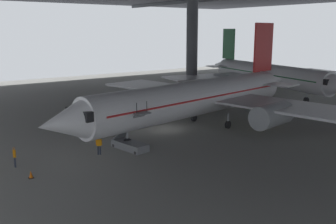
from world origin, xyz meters
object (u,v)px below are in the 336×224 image
boarding_stairs (130,142)px  crew_worker_by_stairs (99,145)px  airplane_main (199,98)px  baggage_tug (257,121)px  crew_worker_near_nose (14,156)px  airplane_distant (267,74)px  traffic_cone_orange (31,174)px

boarding_stairs → crew_worker_by_stairs: (-0.24, -3.10, 0.21)m
airplane_main → baggage_tug: bearing=65.6°
boarding_stairs → baggage_tug: boarding_stairs is taller
boarding_stairs → crew_worker_by_stairs: size_ratio=2.86×
crew_worker_by_stairs → boarding_stairs: bearing=85.5°
baggage_tug → crew_worker_by_stairs: bearing=-92.5°
crew_worker_near_nose → airplane_distant: 47.81m
airplane_distant → traffic_cone_orange: airplane_distant is taller
boarding_stairs → baggage_tug: bearing=87.8°
traffic_cone_orange → boarding_stairs: bearing=100.7°
airplane_main → crew_worker_near_nose: (0.98, -20.51, -2.56)m
boarding_stairs → traffic_cone_orange: (1.86, -9.83, -0.45)m
airplane_main → crew_worker_near_nose: bearing=-87.3°
crew_worker_near_nose → traffic_cone_orange: bearing=5.3°
airplane_main → traffic_cone_orange: size_ratio=63.91×
airplane_main → crew_worker_near_nose: 20.69m
airplane_distant → crew_worker_near_nose: bearing=-74.7°
airplane_main → baggage_tug: size_ratio=15.30×
crew_worker_by_stairs → traffic_cone_orange: (2.10, -6.73, -0.66)m
airplane_main → boarding_stairs: (2.35, -10.38, -2.80)m
airplane_distant → boarding_stairs: bearing=-68.7°
baggage_tug → traffic_cone_orange: bearing=-87.4°
crew_worker_by_stairs → baggage_tug: (0.89, 20.08, -0.42)m
traffic_cone_orange → baggage_tug: size_ratio=0.24×
airplane_main → baggage_tug: airplane_main is taller
boarding_stairs → crew_worker_by_stairs: 3.12m
traffic_cone_orange → airplane_main: bearing=101.8°
traffic_cone_orange → baggage_tug: bearing=92.6°
airplane_main → traffic_cone_orange: (4.20, -20.21, -3.25)m
crew_worker_by_stairs → baggage_tug: crew_worker_by_stairs is taller
boarding_stairs → crew_worker_near_nose: size_ratio=2.77×
airplane_main → baggage_tug: 7.85m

